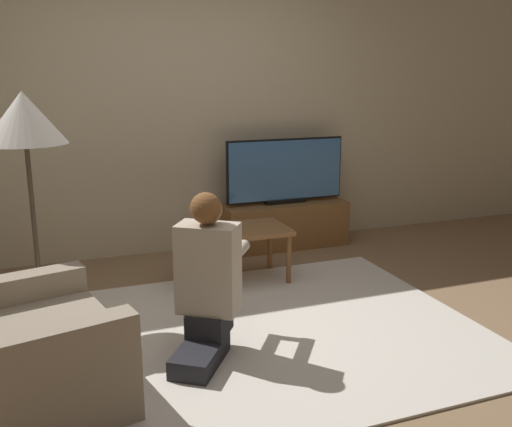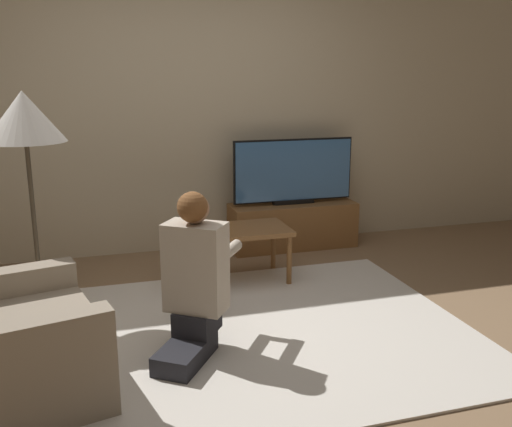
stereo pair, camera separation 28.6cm
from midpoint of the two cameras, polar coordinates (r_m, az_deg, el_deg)
ground_plane at (r=3.64m, az=1.38°, el=-12.10°), size 10.00×10.00×0.00m
wall_back at (r=5.15m, az=-5.30°, el=10.59°), size 10.00×0.06×2.60m
rug at (r=3.64m, az=1.38°, el=-11.98°), size 2.79×2.17×0.02m
tv_stand at (r=5.33m, az=5.23°, el=-1.20°), size 1.17×0.37×0.42m
tv at (r=5.22m, az=5.34°, el=4.23°), size 1.13×0.08×0.60m
coffee_table at (r=4.38m, az=-0.21°, el=-2.18°), size 0.83×0.47×0.43m
floor_lamp at (r=3.83m, az=-20.16°, el=8.42°), size 0.50×0.50×1.49m
person_kneeling at (r=3.25m, az=-3.63°, el=-6.38°), size 0.65×0.78×0.95m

